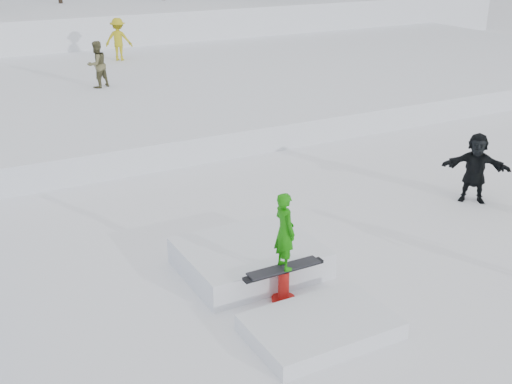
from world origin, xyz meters
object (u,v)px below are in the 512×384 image
walker_olive (97,64)px  walker_ygreen (119,39)px  spectator_dark (475,168)px  jib_rail_feature (268,272)px

walker_olive → walker_ygreen: 5.56m
walker_olive → walker_ygreen: bearing=-139.5°
walker_ygreen → spectator_dark: (3.18, -18.47, -0.87)m
walker_olive → walker_ygreen: walker_ygreen is taller
walker_olive → spectator_dark: size_ratio=0.99×
walker_olive → walker_ygreen: size_ratio=0.91×
walker_ygreen → jib_rail_feature: walker_ygreen is taller
jib_rail_feature → spectator_dark: bearing=10.6°
walker_olive → jib_rail_feature: (-0.97, -14.67, -1.36)m
spectator_dark → jib_rail_feature: jib_rail_feature is taller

